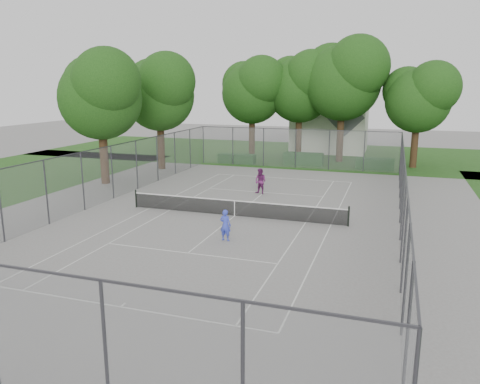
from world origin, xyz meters
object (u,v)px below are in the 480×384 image
(girl_player, at_px, (225,225))
(woman_player, at_px, (261,181))
(tennis_net, at_px, (235,207))
(house, at_px, (330,116))

(girl_player, relative_size, woman_player, 0.87)
(tennis_net, distance_m, house, 29.21)
(tennis_net, height_order, girl_player, girl_player)
(tennis_net, bearing_deg, girl_player, -76.85)
(tennis_net, distance_m, woman_player, 5.92)
(woman_player, bearing_deg, tennis_net, -69.35)
(tennis_net, distance_m, girl_player, 4.34)
(house, bearing_deg, tennis_net, -92.76)
(house, distance_m, girl_player, 33.34)
(house, relative_size, girl_player, 6.47)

